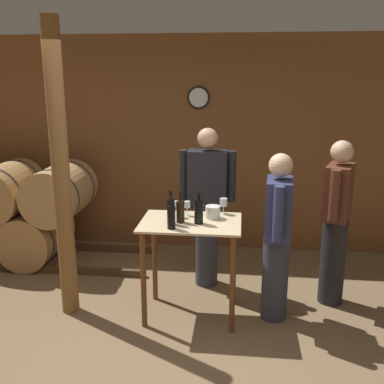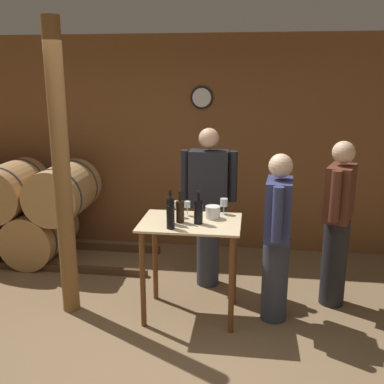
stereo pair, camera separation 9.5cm
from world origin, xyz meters
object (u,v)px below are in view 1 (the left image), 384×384
Objects in this scene: wine_bottle_center at (180,211)px; wine_glass_near_left at (177,205)px; wooden_post at (61,175)px; wine_bottle_right at (199,211)px; wine_glass_near_right at (224,203)px; wine_bottle_left at (171,216)px; wine_bottle_far_left at (171,211)px; person_visitor_with_scarf at (336,220)px; person_visitor_bearded at (277,235)px; person_host at (207,204)px; wine_glass_near_center at (187,205)px; ice_bucket at (213,212)px.

wine_glass_near_left is (-0.05, 0.15, 0.01)m from wine_bottle_center.
wooden_post is at bearing -178.53° from wine_bottle_center.
wooden_post is at bearing -179.46° from wine_bottle_right.
wine_bottle_center is at bearing -141.40° from wine_glass_near_right.
wooden_post is 9.36× the size of wine_bottle_left.
person_visitor_with_scarf is (1.53, 0.49, -0.19)m from wine_bottle_far_left.
wine_bottle_far_left is 2.01× the size of wine_glass_near_left.
wooden_post is 1.04m from wine_bottle_far_left.
wooden_post reaches higher than wine_bottle_far_left.
wine_bottle_center is at bearing -175.80° from person_visitor_bearded.
wine_glass_near_right is at bearing 48.07° from wine_bottle_left.
wine_glass_near_left is at bearing 107.74° from wine_bottle_center.
wine_glass_near_left is at bearing -113.10° from person_host.
wine_glass_near_center is at bearing -106.67° from person_host.
person_visitor_bearded is at bearing -8.70° from ice_bucket.
wooden_post is 17.74× the size of wine_glass_near_right.
wooden_post is at bearing -168.17° from wine_glass_near_center.
person_visitor_bearded reaches higher than wine_bottle_center.
person_visitor_with_scarf reaches higher than ice_bucket.
wooden_post reaches higher than wine_bottle_right.
wine_bottle_far_left is 1.05× the size of wine_bottle_center.
ice_bucket is at bearing 171.30° from person_visitor_bearded.
wooden_post reaches higher than wine_bottle_center.
person_visitor_bearded is (0.92, 0.24, -0.22)m from wine_bottle_left.
person_visitor_bearded reaches higher than wine_bottle_far_left.
person_visitor_bearded reaches higher than wine_glass_near_left.
wine_bottle_center is at bearing 34.69° from wine_bottle_far_left.
person_visitor_with_scarf is at bearing 9.28° from wine_glass_near_center.
wine_bottle_right is 2.21× the size of ice_bucket.
wine_glass_near_center is at bearing 31.00° from wine_glass_near_left.
person_visitor_with_scarf is (1.08, 0.14, -0.18)m from wine_glass_near_right.
person_host is (0.02, 0.72, -0.15)m from wine_bottle_right.
person_host reaches higher than wine_bottle_right.
person_visitor_with_scarf is at bearing 32.50° from person_visitor_bearded.
wine_bottle_left is 1.64m from person_visitor_with_scarf.
wine_bottle_left is 0.19m from wine_bottle_center.
wine_glass_near_right is (0.45, 0.35, -0.01)m from wine_bottle_far_left.
person_visitor_with_scarf is at bearing 7.35° from wine_glass_near_right.
wine_glass_near_left is 0.33m from ice_bucket.
wine_bottle_center is 1.90× the size of wine_glass_near_right.
person_visitor_bearded is at bearing -9.63° from wine_glass_near_center.
person_visitor_bearded is (0.70, 0.08, -0.22)m from wine_bottle_right.
wooden_post is 2.62m from person_visitor_with_scarf.
wine_bottle_left is at bearing -131.93° from wine_glass_near_right.
person_host is (0.19, 0.70, -0.14)m from wine_bottle_center.
wine_glass_near_right is at bearing -65.21° from person_host.
ice_bucket is 0.57m from person_host.
wine_bottle_right is at bearing 0.54° from wooden_post.
wine_glass_near_center is at bearing -170.72° from person_visitor_with_scarf.
wine_bottle_far_left is at bearing -172.91° from person_visitor_bearded.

